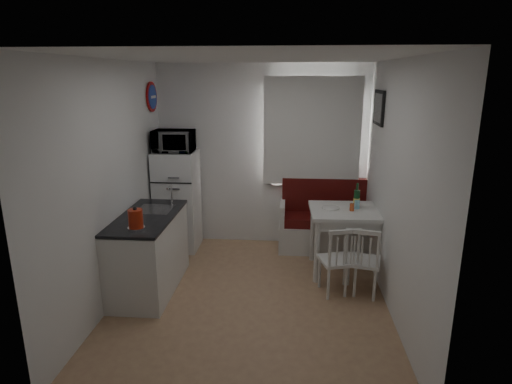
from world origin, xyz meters
TOP-DOWN VIEW (x-y plane):
  - floor at (0.00, 0.00)m, footprint 3.00×3.50m
  - ceiling at (0.00, 0.00)m, footprint 3.00×3.50m
  - wall_back at (0.00, 1.75)m, footprint 3.00×0.02m
  - wall_front at (0.00, -1.75)m, footprint 3.00×0.02m
  - wall_left at (-1.50, 0.00)m, footprint 0.02×3.50m
  - wall_right at (1.50, 0.00)m, footprint 0.02×3.50m
  - window at (0.70, 1.72)m, footprint 1.22×0.06m
  - curtain at (0.70, 1.65)m, footprint 1.35×0.02m
  - kitchen_counter at (-1.20, 0.16)m, footprint 0.62×1.32m
  - wall_sign at (-1.47, 1.45)m, footprint 0.03×0.40m
  - picture_frame at (1.48, 1.10)m, footprint 0.04×0.52m
  - bench at (0.98, 1.51)m, footprint 1.41×0.54m
  - dining_table at (1.23, 0.80)m, footprint 1.13×0.81m
  - chair_left at (0.98, 0.15)m, footprint 0.47×0.46m
  - chair_right at (1.25, 0.15)m, footprint 0.46×0.45m
  - fridge at (-1.18, 1.40)m, footprint 0.57×0.57m
  - microwave at (-1.18, 1.35)m, footprint 0.54×0.37m
  - kettle at (-1.15, -0.30)m, footprint 0.18×0.18m
  - wine_bottle at (1.25, 0.90)m, footprint 0.08×0.08m
  - drinking_glass_orange at (1.18, 0.75)m, footprint 0.05×0.05m
  - drinking_glass_blue at (1.25, 0.85)m, footprint 0.07×0.07m
  - plate at (0.93, 0.82)m, footprint 0.22×0.22m

SIDE VIEW (x-z plane):
  - floor at x=0.00m, z-range -0.01..0.01m
  - bench at x=0.98m, z-range -0.17..0.84m
  - kitchen_counter at x=-1.20m, z-range -0.12..1.04m
  - chair_left at x=0.98m, z-range 0.29..0.73m
  - chair_right at x=1.25m, z-range 0.29..0.73m
  - fridge at x=-1.18m, z-range 0.00..1.42m
  - dining_table at x=1.23m, z-range 0.32..1.15m
  - plate at x=0.93m, z-range 0.83..0.84m
  - drinking_glass_orange at x=1.18m, z-range 0.83..0.92m
  - drinking_glass_blue at x=1.25m, z-range 0.83..0.94m
  - wine_bottle at x=1.25m, z-range 0.83..1.14m
  - kettle at x=-1.15m, z-range 0.90..1.14m
  - wall_back at x=0.00m, z-range 0.00..2.60m
  - wall_front at x=0.00m, z-range 0.00..2.60m
  - wall_left at x=-1.50m, z-range 0.00..2.60m
  - wall_right at x=1.50m, z-range 0.00..2.60m
  - microwave at x=-1.18m, z-range 1.42..1.72m
  - window at x=0.70m, z-range 0.89..2.36m
  - curtain at x=0.70m, z-range 0.93..2.42m
  - picture_frame at x=1.48m, z-range 1.84..2.26m
  - wall_sign at x=-1.47m, z-range 1.95..2.35m
  - ceiling at x=0.00m, z-range 2.59..2.61m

